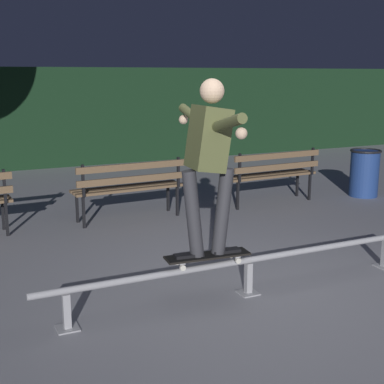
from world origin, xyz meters
name	(u,v)px	position (x,y,z in m)	size (l,w,h in m)	color
ground_plane	(252,296)	(0.00, 0.00, 0.00)	(90.00, 90.00, 0.00)	gray
hedge_backdrop	(62,116)	(0.00, 8.51, 1.10)	(24.00, 1.20, 2.20)	black
grind_rail	(249,265)	(0.00, 0.08, 0.28)	(4.03, 0.18, 0.36)	#9E9EA3
skateboard	(208,256)	(-0.43, 0.08, 0.44)	(0.79, 0.27, 0.09)	black
skateboarder	(209,153)	(-0.43, 0.08, 1.37)	(0.63, 1.40, 1.56)	black
park_bench_left_center	(130,184)	(-0.18, 3.03, 0.54)	(1.62, 0.49, 0.88)	black
park_bench_right_center	(273,171)	(2.21, 3.03, 0.54)	(1.62, 0.49, 0.88)	black
trash_can	(364,172)	(3.95, 2.85, 0.41)	(0.52, 0.52, 0.80)	navy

